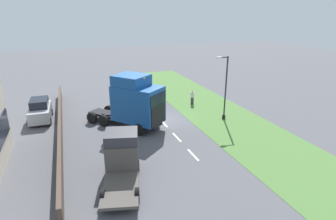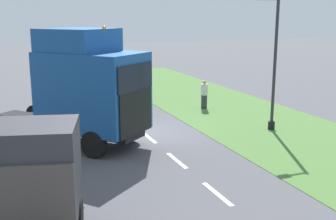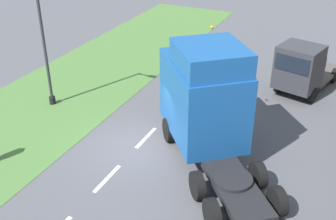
% 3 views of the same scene
% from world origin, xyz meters
% --- Properties ---
extents(ground_plane, '(120.00, 120.00, 0.00)m').
position_xyz_m(ground_plane, '(0.00, 0.00, 0.00)').
color(ground_plane, '#515156').
rests_on(ground_plane, ground).
extents(grass_verge, '(7.00, 44.00, 0.01)m').
position_xyz_m(grass_verge, '(-6.00, 0.00, 0.01)').
color(grass_verge, '#4C7538').
rests_on(grass_verge, ground).
extents(lane_markings, '(0.16, 17.80, 0.00)m').
position_xyz_m(lane_markings, '(0.00, -0.70, 0.00)').
color(lane_markings, white).
rests_on(lane_markings, ground).
extents(lorry_cab, '(6.50, 7.07, 4.91)m').
position_xyz_m(lorry_cab, '(2.66, 0.97, 2.40)').
color(lorry_cab, black).
rests_on(lorry_cab, ground).
extents(flatbed_truck, '(3.25, 5.61, 2.79)m').
position_xyz_m(flatbed_truck, '(5.31, 8.17, 1.46)').
color(flatbed_truck, '#333338').
rests_on(flatbed_truck, ground).
extents(lamp_post, '(1.28, 0.31, 6.06)m').
position_xyz_m(lamp_post, '(-5.71, 1.77, 2.80)').
color(lamp_post, black).
rests_on(lamp_post, ground).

